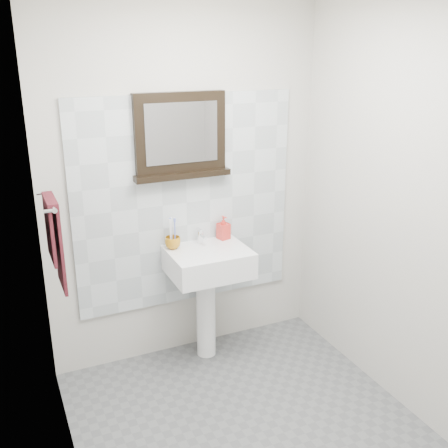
% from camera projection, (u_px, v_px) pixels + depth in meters
% --- Properties ---
extents(floor, '(2.00, 2.20, 0.01)m').
position_uv_depth(floor, '(254.00, 434.00, 3.13)').
color(floor, '#5B5D60').
rests_on(floor, ground).
extents(back_wall, '(2.00, 0.01, 2.50)m').
position_uv_depth(back_wall, '(185.00, 188.00, 3.67)').
color(back_wall, '#BCB9B3').
rests_on(back_wall, ground).
extents(front_wall, '(2.00, 0.01, 2.50)m').
position_uv_depth(front_wall, '(412.00, 342.00, 1.77)').
color(front_wall, '#BCB9B3').
rests_on(front_wall, ground).
extents(left_wall, '(0.01, 2.20, 2.50)m').
position_uv_depth(left_wall, '(61.00, 271.00, 2.33)').
color(left_wall, '#BCB9B3').
rests_on(left_wall, ground).
extents(right_wall, '(0.01, 2.20, 2.50)m').
position_uv_depth(right_wall, '(408.00, 214.00, 3.11)').
color(right_wall, '#BCB9B3').
rests_on(right_wall, ground).
extents(splashback, '(1.60, 0.02, 1.50)m').
position_uv_depth(splashback, '(186.00, 202.00, 3.69)').
color(splashback, silver).
rests_on(splashback, back_wall).
extents(pedestal_sink, '(0.55, 0.44, 0.96)m').
position_uv_depth(pedestal_sink, '(208.00, 273.00, 3.69)').
color(pedestal_sink, white).
rests_on(pedestal_sink, ground).
extents(toothbrush_cup, '(0.13, 0.13, 0.09)m').
position_uv_depth(toothbrush_cup, '(173.00, 243.00, 3.63)').
color(toothbrush_cup, '#B37615').
rests_on(toothbrush_cup, pedestal_sink).
extents(toothbrushes, '(0.05, 0.04, 0.21)m').
position_uv_depth(toothbrushes, '(172.00, 232.00, 3.61)').
color(toothbrushes, white).
rests_on(toothbrushes, toothbrush_cup).
extents(soap_dispenser, '(0.09, 0.10, 0.17)m').
position_uv_depth(soap_dispenser, '(223.00, 228.00, 3.80)').
color(soap_dispenser, red).
rests_on(soap_dispenser, pedestal_sink).
extents(framed_mirror, '(0.67, 0.11, 0.57)m').
position_uv_depth(framed_mirror, '(181.00, 138.00, 3.50)').
color(framed_mirror, black).
rests_on(framed_mirror, back_wall).
extents(towel_bar, '(0.07, 0.40, 0.03)m').
position_uv_depth(towel_bar, '(49.00, 201.00, 2.93)').
color(towel_bar, silver).
rests_on(towel_bar, left_wall).
extents(hand_towel, '(0.06, 0.30, 0.55)m').
position_uv_depth(hand_towel, '(55.00, 236.00, 3.00)').
color(hand_towel, '#350E14').
rests_on(hand_towel, towel_bar).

